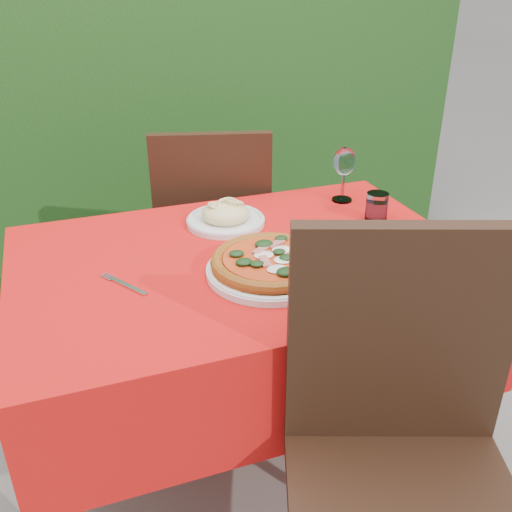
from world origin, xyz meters
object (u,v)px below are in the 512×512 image
object	(u,v)px
pizza_plate	(270,264)
pasta_plate	(226,216)
chair_near	(402,445)
wine_glass	(344,164)
fork	(128,286)
chair_far	(213,228)
water_glass	(377,208)

from	to	relation	value
pizza_plate	pasta_plate	bearing A→B (deg)	92.27
chair_near	pizza_plate	xyz separation A→B (m)	(-0.09, 0.51, 0.18)
wine_glass	fork	xyz separation A→B (m)	(-0.78, -0.35, -0.13)
pizza_plate	chair_far	bearing A→B (deg)	85.78
pizza_plate	wine_glass	bearing A→B (deg)	43.81
pasta_plate	wine_glass	bearing A→B (deg)	6.87
pizza_plate	pasta_plate	world-z (taller)	pasta_plate
wine_glass	fork	size ratio (longest dim) A/B	1.05
pizza_plate	wine_glass	distance (m)	0.59
chair_near	pasta_plate	xyz separation A→B (m)	(-0.11, 0.86, 0.18)
chair_near	fork	xyz separation A→B (m)	(-0.46, 0.57, 0.16)
water_glass	pasta_plate	bearing A→B (deg)	163.66
chair_far	fork	size ratio (longest dim) A/B	5.33
chair_near	chair_far	xyz separation A→B (m)	(-0.04, 1.27, -0.05)
chair_near	chair_far	bearing A→B (deg)	111.86
chair_far	pasta_plate	world-z (taller)	chair_far
water_glass	wine_glass	distance (m)	0.21
chair_near	fork	bearing A→B (deg)	148.93
wine_glass	chair_far	bearing A→B (deg)	135.52
pizza_plate	chair_near	bearing A→B (deg)	-79.43
water_glass	wine_glass	world-z (taller)	wine_glass
water_glass	pizza_plate	bearing A→B (deg)	-153.89
chair_near	water_glass	xyz separation A→B (m)	(0.35, 0.73, 0.19)
chair_near	pasta_plate	distance (m)	0.88
wine_glass	fork	distance (m)	0.86
chair_far	water_glass	distance (m)	0.71
chair_far	wine_glass	world-z (taller)	chair_far
chair_far	pizza_plate	distance (m)	0.80
chair_near	pasta_plate	world-z (taller)	chair_near
chair_far	water_glass	bearing A→B (deg)	140.58
chair_far	chair_near	bearing A→B (deg)	106.92
pasta_plate	water_glass	bearing A→B (deg)	-16.34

